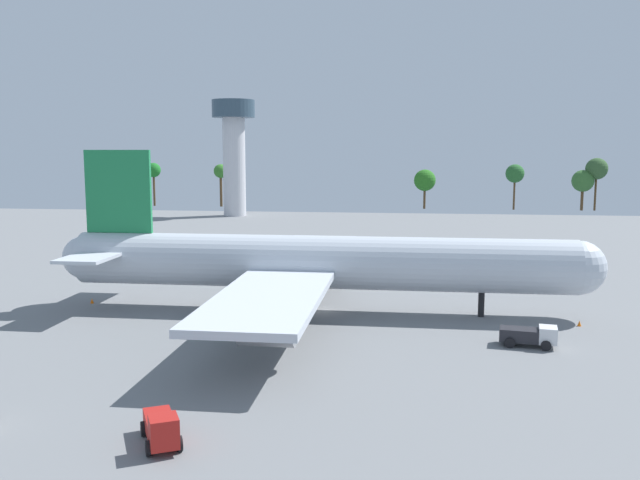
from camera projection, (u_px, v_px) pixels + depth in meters
ground_plane at (320, 311)px, 77.15m from camera, size 249.61×249.61×0.00m
cargo_airplane at (317, 263)px, 76.43m from camera, size 62.40×56.67×18.53m
catering_truck at (526, 265)px, 101.89m from camera, size 4.09×3.28×2.34m
pushback_tractor at (530, 335)px, 63.25m from camera, size 5.48×3.15×2.02m
maintenance_van at (161, 428)px, 41.95m from camera, size 3.82×5.18×2.37m
safety_cone_nose at (579, 323)px, 70.67m from camera, size 0.42×0.42×0.60m
safety_cone_tail at (92, 301)px, 81.26m from camera, size 0.43×0.43×0.61m
control_tower at (234, 145)px, 188.41m from camera, size 12.00×12.00×32.55m
tree_line_backdrop at (469, 176)px, 210.85m from camera, size 148.07×6.89×16.25m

